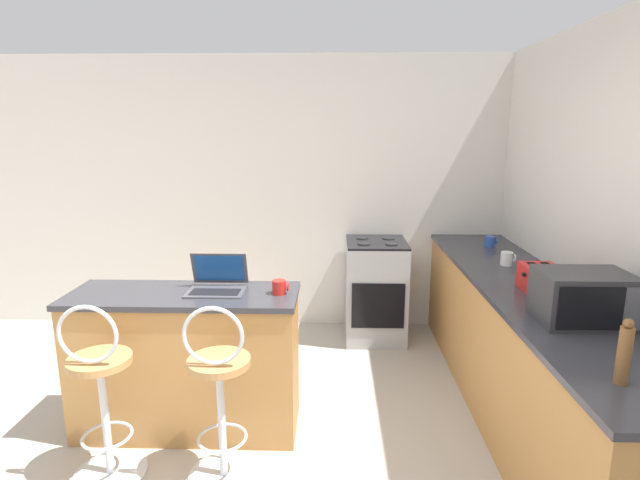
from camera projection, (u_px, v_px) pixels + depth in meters
wall_back at (278, 195)px, 4.82m from camera, size 12.00×0.06×2.60m
breakfast_bar at (187, 361)px, 3.20m from camera, size 1.43×0.52×0.93m
counter_right at (524, 351)px, 3.35m from camera, size 0.68×3.25×0.93m
bar_stool_near at (101, 396)px, 2.72m from camera, size 0.40×0.40×1.05m
bar_stool_far at (220, 398)px, 2.70m from camera, size 0.40×0.40×1.05m
laptop at (217, 281)px, 3.14m from camera, size 0.36×0.28×0.23m
microwave at (583, 298)px, 2.59m from camera, size 0.45×0.33×0.27m
toaster at (542, 280)px, 3.10m from camera, size 0.23×0.30×0.17m
stove_range at (375, 290)px, 4.63m from camera, size 0.54×0.61×0.94m
mug_white at (507, 258)px, 3.73m from camera, size 0.10×0.09×0.10m
mug_blue at (490, 241)px, 4.32m from camera, size 0.10×0.08×0.09m
mug_red at (280, 287)px, 3.07m from camera, size 0.10×0.08×0.09m
pepper_mill at (624, 353)px, 1.97m from camera, size 0.05×0.05×0.27m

